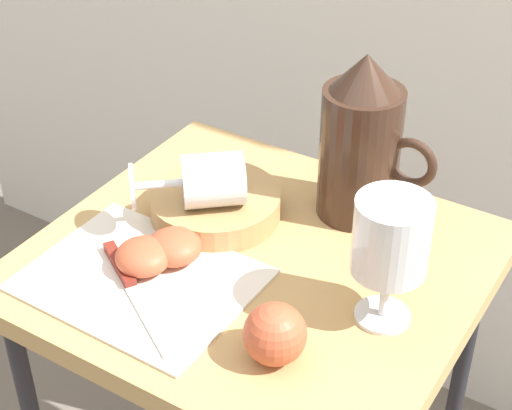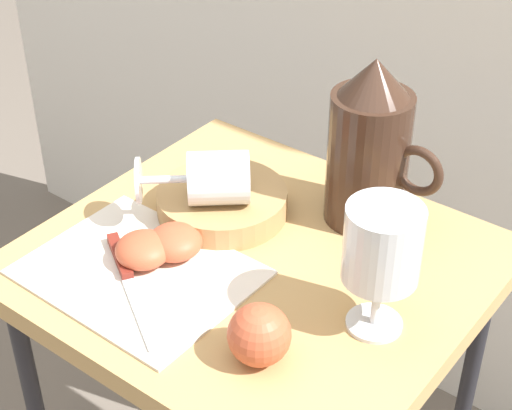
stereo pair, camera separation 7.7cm
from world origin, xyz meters
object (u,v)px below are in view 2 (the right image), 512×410
at_px(wine_glass_tipped_near, 214,178).
at_px(knife, 126,272).
at_px(apple_half_right, 143,250).
at_px(basket_tray, 222,202).
at_px(wine_glass_upright, 382,250).
at_px(pitcher, 369,157).
at_px(apple_half_left, 175,242).
at_px(table, 256,301).
at_px(apple_whole, 259,335).

bearing_deg(wine_glass_tipped_near, knife, -94.91).
distance_m(apple_half_right, knife, 0.03).
distance_m(basket_tray, wine_glass_upright, 0.29).
bearing_deg(pitcher, apple_half_left, -123.29).
height_order(basket_tray, pitcher, pitcher).
relative_size(wine_glass_tipped_near, knife, 0.81).
relative_size(wine_glass_upright, apple_half_right, 2.31).
bearing_deg(pitcher, knife, -119.66).
bearing_deg(pitcher, basket_tray, -144.99).
xyz_separation_m(apple_half_right, knife, (0.00, -0.03, -0.01)).
distance_m(apple_half_left, knife, 0.07).
distance_m(pitcher, knife, 0.34).
bearing_deg(basket_tray, wine_glass_upright, -13.40).
distance_m(basket_tray, apple_half_left, 0.11).
bearing_deg(apple_half_left, basket_tray, 96.71).
distance_m(table, apple_half_right, 0.17).
relative_size(apple_half_left, apple_whole, 1.00).
xyz_separation_m(table, wine_glass_upright, (0.18, -0.02, 0.18)).
bearing_deg(knife, apple_half_left, 73.87).
height_order(apple_half_left, knife, apple_half_left).
bearing_deg(wine_glass_tipped_near, apple_half_left, -85.82).
xyz_separation_m(basket_tray, wine_glass_tipped_near, (0.01, -0.02, 0.05)).
bearing_deg(pitcher, table, -110.94).
bearing_deg(basket_tray, apple_half_left, -83.29).
relative_size(pitcher, apple_whole, 3.33).
bearing_deg(basket_tray, apple_half_right, -92.98).
bearing_deg(wine_glass_upright, apple_half_right, -164.49).
bearing_deg(table, apple_half_left, -144.34).
height_order(pitcher, apple_half_right, pitcher).
xyz_separation_m(wine_glass_upright, apple_half_right, (-0.28, -0.08, -0.08)).
bearing_deg(apple_half_right, basket_tray, 87.02).
bearing_deg(wine_glass_upright, pitcher, 124.42).
xyz_separation_m(basket_tray, apple_half_left, (0.01, -0.11, 0.01)).
height_order(wine_glass_upright, knife, wine_glass_upright).
height_order(table, pitcher, pitcher).
xyz_separation_m(apple_half_left, knife, (-0.02, -0.07, -0.01)).
relative_size(apple_whole, knife, 0.37).
bearing_deg(apple_half_right, apple_half_left, 60.22).
bearing_deg(knife, apple_whole, -2.75).
distance_m(basket_tray, apple_half_right, 0.14).
relative_size(pitcher, wine_glass_upright, 1.44).
distance_m(basket_tray, wine_glass_tipped_near, 0.06).
relative_size(pitcher, knife, 1.22).
relative_size(table, pitcher, 3.06).
distance_m(wine_glass_tipped_near, knife, 0.16).
relative_size(apple_half_right, knife, 0.37).
bearing_deg(apple_half_right, apple_whole, -11.32).
relative_size(table, knife, 3.74).
height_order(pitcher, apple_whole, pitcher).
distance_m(table, apple_half_left, 0.14).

